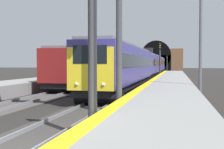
% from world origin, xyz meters
% --- Properties ---
extents(platform_right, '(112.00, 3.64, 0.94)m').
position_xyz_m(platform_right, '(0.00, -3.85, 0.47)').
color(platform_right, gray).
rests_on(platform_right, ground_plane).
extents(platform_right_edge_strip, '(112.00, 0.50, 0.01)m').
position_xyz_m(platform_right_edge_strip, '(0.00, -2.28, 0.95)').
color(platform_right_edge_strip, yellow).
rests_on(platform_right_edge_strip, platform_right).
extents(train_main_approaching, '(61.75, 2.94, 4.86)m').
position_xyz_m(train_main_approaching, '(38.87, 0.00, 2.26)').
color(train_main_approaching, navy).
rests_on(train_main_approaching, ground_plane).
extents(train_adjacent_platform, '(39.77, 3.16, 3.83)m').
position_xyz_m(train_adjacent_platform, '(33.62, 4.87, 2.16)').
color(train_adjacent_platform, maroon).
rests_on(train_adjacent_platform, ground_plane).
extents(railway_signal_near, '(0.39, 0.38, 5.94)m').
position_xyz_m(railway_signal_near, '(1.58, -1.84, 3.56)').
color(railway_signal_near, '#38383D').
rests_on(railway_signal_near, ground_plane).
extents(railway_signal_mid, '(0.39, 0.38, 5.79)m').
position_xyz_m(railway_signal_mid, '(40.50, -1.84, 3.47)').
color(railway_signal_mid, '#38383D').
rests_on(railway_signal_mid, ground_plane).
extents(railway_signal_far, '(0.39, 0.38, 4.72)m').
position_xyz_m(railway_signal_far, '(78.58, -1.84, 2.88)').
color(railway_signal_far, '#38383D').
rests_on(railway_signal_far, ground_plane).
extents(tunnel_portal, '(2.13, 18.21, 10.41)m').
position_xyz_m(tunnel_portal, '(96.80, 2.44, 3.83)').
color(tunnel_portal, brown).
rests_on(tunnel_portal, ground_plane).
extents(catenary_mast_near, '(0.22, 1.90, 8.03)m').
position_xyz_m(catenary_mast_near, '(14.70, -6.04, 4.11)').
color(catenary_mast_near, '#595B60').
rests_on(catenary_mast_near, ground_plane).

